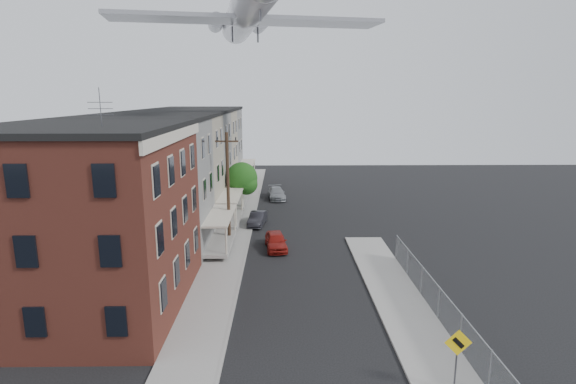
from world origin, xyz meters
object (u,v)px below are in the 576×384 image
Objects in this scene: street_tree at (243,179)px; airplane at (245,12)px; car_far at (277,193)px; warning_sign at (457,351)px; car_mid at (257,219)px; utility_pole at (228,187)px; car_near at (276,241)px.

airplane is (0.79, -3.27, 15.49)m from street_tree.
car_far is 0.17× the size of airplane.
warning_sign is 0.75× the size of car_mid.
airplane is at bearing 129.12° from car_mid.
utility_pole reaches higher than car_far.
warning_sign is 0.54× the size of street_tree.
street_tree is at bearing 100.59° from car_near.
car_mid is at bearing -104.63° from car_far.
car_near is at bearing 112.87° from warning_sign.
car_mid is at bearing 110.79° from warning_sign.
car_near is at bearing -95.47° from car_far.
car_near reaches higher than car_far.
airplane is (-10.09, 25.68, 17.05)m from warning_sign.
car_near is at bearing -71.72° from airplane.
car_far is at bearing 77.15° from utility_pole.
utility_pole is 2.39× the size of car_mid.
utility_pole reaches higher than car_mid.
car_mid is 0.82× the size of car_far.
utility_pole is 5.72m from car_near.
utility_pole is at bearing -91.89° from street_tree.
street_tree is at bearing 103.51° from airplane.
street_tree reaches higher than car_mid.
utility_pole is at bearing 120.48° from warning_sign.
airplane is (-0.89, 1.44, 18.32)m from car_mid.
car_near is (3.47, -11.41, -2.78)m from street_tree.
car_mid is 0.14× the size of airplane.
utility_pole reaches higher than warning_sign.
street_tree is 5.75m from car_mid.
car_far is at bearing 74.84° from airplane.
street_tree is 1.14× the size of car_far.
car_near is 0.86× the size of car_far.
airplane reaches higher than utility_pole.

